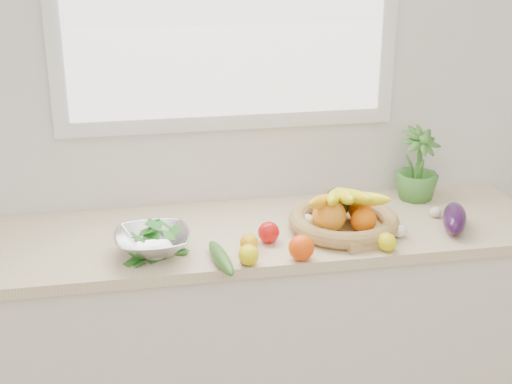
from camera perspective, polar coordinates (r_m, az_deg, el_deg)
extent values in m
cube|color=white|center=(2.74, -2.29, 8.17)|extent=(4.50, 0.02, 2.70)
cube|color=silver|center=(2.82, -1.10, -11.76)|extent=(2.20, 0.58, 0.86)
cube|color=beige|center=(2.61, -1.16, -3.41)|extent=(2.24, 0.62, 0.04)
sphere|color=#FF4B08|center=(2.36, 3.65, -4.48)|extent=(0.11, 0.11, 0.09)
ellipsoid|color=#F1A40D|center=(2.42, -0.56, -4.10)|extent=(0.07, 0.08, 0.06)
ellipsoid|color=yellow|center=(2.33, -0.60, -5.05)|extent=(0.08, 0.09, 0.07)
ellipsoid|color=yellow|center=(2.47, 10.42, -3.96)|extent=(0.08, 0.09, 0.06)
sphere|color=red|center=(2.48, 1.02, -3.24)|extent=(0.09, 0.09, 0.08)
cube|color=tan|center=(2.46, 8.55, -4.19)|extent=(0.12, 0.07, 0.04)
ellipsoid|color=white|center=(2.62, 4.11, -2.30)|extent=(0.06, 0.06, 0.05)
ellipsoid|color=white|center=(2.78, 14.18, -1.58)|extent=(0.06, 0.06, 0.04)
ellipsoid|color=white|center=(2.58, 11.39, -3.09)|extent=(0.06, 0.06, 0.05)
ellipsoid|color=#2B0E35|center=(2.68, 15.60, -2.04)|extent=(0.17, 0.24, 0.09)
ellipsoid|color=#2A5E1B|center=(2.33, -2.82, -5.29)|extent=(0.08, 0.26, 0.05)
sphere|color=#E01C5A|center=(2.34, -0.96, -5.49)|extent=(0.04, 0.04, 0.03)
imported|color=#40802E|center=(2.91, 12.80, 2.01)|extent=(0.22, 0.22, 0.31)
cylinder|color=tan|center=(2.61, 7.01, -2.88)|extent=(0.36, 0.36, 0.01)
torus|color=tan|center=(2.60, 7.04, -2.31)|extent=(0.43, 0.43, 0.06)
sphere|color=orange|center=(2.54, 5.88, -1.91)|extent=(0.13, 0.13, 0.12)
sphere|color=orange|center=(2.56, 8.60, -2.21)|extent=(0.10, 0.10, 0.09)
sphere|color=#F76207|center=(2.66, 8.31, -1.39)|extent=(0.09, 0.09, 0.09)
ellipsoid|color=black|center=(2.65, 6.42, -0.97)|extent=(0.11, 0.11, 0.12)
ellipsoid|color=#F7AD14|center=(2.54, 5.59, -0.75)|extent=(0.21, 0.23, 0.11)
ellipsoid|color=#FFF515|center=(2.55, 6.26, -0.43)|extent=(0.14, 0.27, 0.11)
ellipsoid|color=yellow|center=(2.55, 6.99, -0.30)|extent=(0.06, 0.27, 0.11)
ellipsoid|color=yellow|center=(2.57, 7.63, -0.34)|extent=(0.11, 0.27, 0.11)
ellipsoid|color=#FFF115|center=(2.57, 8.37, -0.55)|extent=(0.19, 0.25, 0.11)
cylinder|color=silver|center=(2.42, -8.23, -4.82)|extent=(0.10, 0.10, 0.02)
imported|color=silver|center=(2.41, -8.28, -3.92)|extent=(0.25, 0.25, 0.06)
ellipsoid|color=#245D17|center=(2.39, -8.33, -3.12)|extent=(0.19, 0.19, 0.08)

